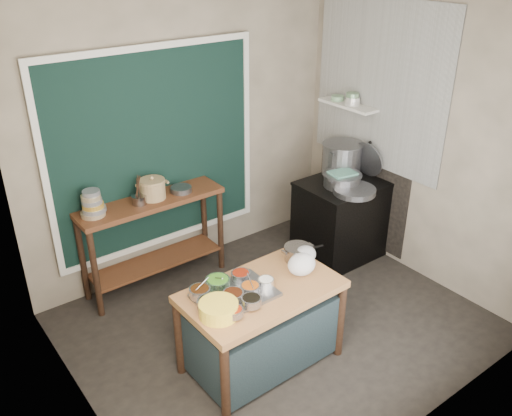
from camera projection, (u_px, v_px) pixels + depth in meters
floor at (277, 325)px, 5.01m from camera, size 3.50×3.00×0.02m
back_wall at (185, 137)px, 5.45m from camera, size 3.50×0.02×2.80m
left_wall at (65, 256)px, 3.43m from camera, size 0.02×3.00×2.80m
right_wall at (418, 142)px, 5.32m from camera, size 0.02×3.00×2.80m
ceiling at (284, 1)px, 3.74m from camera, size 3.50×3.00×0.02m
curtain_panel at (156, 150)px, 5.25m from camera, size 2.10×0.02×1.90m
curtain_frame at (157, 151)px, 5.25m from camera, size 2.22×0.03×2.02m
tile_panel at (379, 86)px, 5.50m from camera, size 0.02×1.70×1.70m
soot_patch at (362, 185)px, 6.09m from camera, size 0.01×1.30×1.30m
wall_shelf at (348, 105)px, 5.77m from camera, size 0.22×0.70×0.03m
prep_table at (261, 326)px, 4.40m from camera, size 1.26×0.74×0.75m
back_counter at (154, 242)px, 5.41m from camera, size 1.45×0.40×0.95m
stove_block at (342, 220)px, 5.93m from camera, size 0.90×0.68×0.85m
stove_top at (345, 183)px, 5.73m from camera, size 0.92×0.69×0.03m
condiment_tray at (235, 295)px, 4.13m from camera, size 0.60×0.43×0.03m
condiment_bowls at (229, 292)px, 4.09m from camera, size 0.66×0.53×0.08m
yellow_basin at (219, 309)px, 3.90m from camera, size 0.34×0.34×0.11m
saucepan at (298, 253)px, 4.57m from camera, size 0.28×0.28×0.13m
plastic_bag_a at (302, 264)px, 4.37m from camera, size 0.29×0.27×0.18m
plastic_bag_b at (305, 255)px, 4.53m from camera, size 0.22×0.19×0.15m
bowl_stack at (93, 205)px, 4.85m from camera, size 0.22×0.22×0.25m
utensil_cup at (139, 200)px, 5.09m from camera, size 0.15×0.15×0.09m
ceramic_crock at (153, 190)px, 5.18m from camera, size 0.32×0.32×0.18m
wide_bowl at (181, 189)px, 5.34m from camera, size 0.28×0.28×0.05m
stock_pot at (342, 159)px, 5.85m from camera, size 0.55×0.55×0.35m
pot_lid at (367, 159)px, 5.78m from camera, size 0.12×0.40×0.39m
steamer at (342, 180)px, 5.62m from camera, size 0.47×0.47×0.13m
green_cloth at (343, 173)px, 5.58m from camera, size 0.29×0.24×0.02m
shallow_pan at (354, 191)px, 5.47m from camera, size 0.57×0.57×0.06m
shelf_bowl_stack at (353, 99)px, 5.69m from camera, size 0.16×0.16×0.13m
shelf_bowl_green at (337, 98)px, 5.86m from camera, size 0.17×0.17×0.05m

